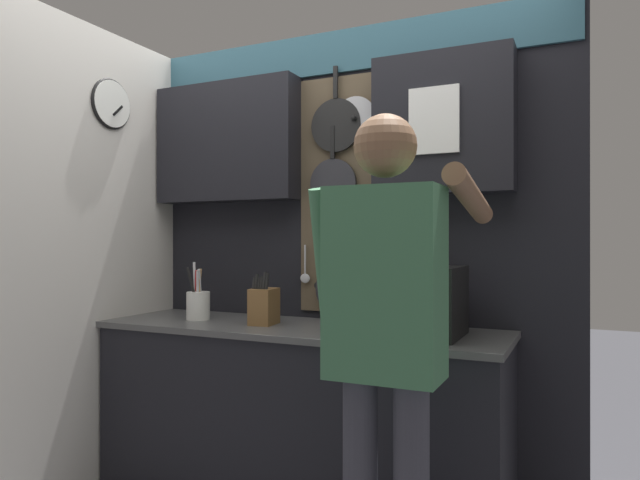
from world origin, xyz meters
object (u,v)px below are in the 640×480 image
(person, at_px, (386,322))
(utensil_crock, at_px, (198,304))
(microwave, at_px, (404,300))
(knife_block, at_px, (264,306))

(person, bearing_deg, utensil_crock, 154.67)
(utensil_crock, bearing_deg, person, -25.33)
(utensil_crock, height_order, person, person)
(microwave, bearing_deg, utensil_crock, 179.92)
(knife_block, xyz_separation_m, person, (0.82, -0.58, 0.04))
(microwave, height_order, person, person)
(knife_block, bearing_deg, utensil_crock, 179.83)
(microwave, height_order, utensil_crock, same)
(knife_block, height_order, utensil_crock, utensil_crock)
(knife_block, xyz_separation_m, utensil_crock, (-0.40, 0.00, -0.01))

